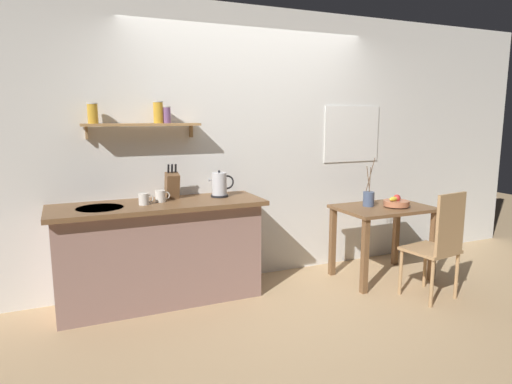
{
  "coord_description": "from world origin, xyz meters",
  "views": [
    {
      "loc": [
        -1.74,
        -3.5,
        1.65
      ],
      "look_at": [
        -0.1,
        0.25,
        0.95
      ],
      "focal_mm": 31.12,
      "sensor_mm": 36.0,
      "label": 1
    }
  ],
  "objects": [
    {
      "name": "back_wall",
      "position": [
        0.2,
        0.65,
        1.35
      ],
      "size": [
        6.8,
        0.11,
        2.7
      ],
      "color": "white",
      "rests_on": "ground_plane"
    },
    {
      "name": "dining_chair_near",
      "position": [
        1.29,
        -0.65,
        0.54
      ],
      "size": [
        0.47,
        0.45,
        1.0
      ],
      "color": "tan",
      "rests_on": "ground_plane"
    },
    {
      "name": "electric_kettle",
      "position": [
        -0.42,
        0.37,
        1.02
      ],
      "size": [
        0.25,
        0.16,
        0.25
      ],
      "color": "black",
      "rests_on": "kitchen_counter"
    },
    {
      "name": "ground_plane",
      "position": [
        0.0,
        0.0,
        0.0
      ],
      "size": [
        14.0,
        14.0,
        0.0
      ],
      "primitive_type": "plane",
      "color": "tan"
    },
    {
      "name": "fruit_bowl",
      "position": [
        1.3,
        -0.06,
        0.79
      ],
      "size": [
        0.25,
        0.25,
        0.13
      ],
      "color": "#BC704C",
      "rests_on": "dining_table"
    },
    {
      "name": "coffee_mug_spare",
      "position": [
        -0.98,
        0.33,
        0.96
      ],
      "size": [
        0.13,
        0.09,
        0.1
      ],
      "color": "white",
      "rests_on": "kitchen_counter"
    },
    {
      "name": "twig_vase",
      "position": [
        1.08,
        0.09,
        0.83
      ],
      "size": [
        0.11,
        0.11,
        0.49
      ],
      "color": "#475675",
      "rests_on": "dining_table"
    },
    {
      "name": "coffee_mug_by_sink",
      "position": [
        -1.13,
        0.26,
        0.96
      ],
      "size": [
        0.13,
        0.09,
        0.1
      ],
      "color": "white",
      "rests_on": "kitchen_counter"
    },
    {
      "name": "dining_table",
      "position": [
        1.21,
        0.01,
        0.61
      ],
      "size": [
        0.94,
        0.64,
        0.75
      ],
      "color": "brown",
      "rests_on": "ground_plane"
    },
    {
      "name": "knife_block",
      "position": [
        -0.84,
        0.45,
        1.03
      ],
      "size": [
        0.12,
        0.16,
        0.32
      ],
      "color": "brown",
      "rests_on": "kitchen_counter"
    },
    {
      "name": "wall_shelf",
      "position": [
        -1.1,
        0.49,
        1.62
      ],
      "size": [
        1.02,
        0.2,
        0.32
      ],
      "color": "tan"
    },
    {
      "name": "kitchen_counter",
      "position": [
        -1.0,
        0.32,
        0.46
      ],
      "size": [
        1.83,
        0.63,
        0.91
      ],
      "color": "gray",
      "rests_on": "ground_plane"
    }
  ]
}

